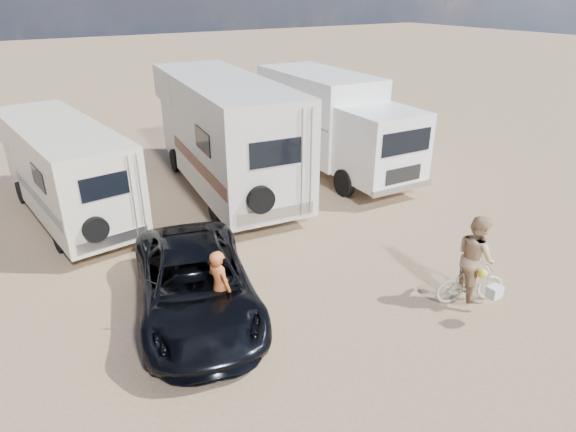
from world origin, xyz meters
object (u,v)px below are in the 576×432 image
crate (288,204)px  rider_man (220,295)px  box_truck (335,125)px  bike_parked (403,174)px  rider_woman (474,264)px  bike_man (221,309)px  dark_suv (195,284)px  bike_woman (471,283)px  cooler (272,213)px  rv_left (65,172)px  rv_main (225,136)px

crate → rider_man: bearing=-134.3°
box_truck → bike_parked: bearing=-63.2°
rider_woman → bike_man: bearing=90.6°
dark_suv → bike_woman: 5.90m
dark_suv → cooler: bearing=55.0°
bike_man → bike_parked: 9.62m
rider_woman → bike_woman: bearing=0.0°
dark_suv → cooler: 4.75m
bike_man → bike_woman: bike_woman is taller
rider_woman → bike_parked: (3.74, 5.99, -0.52)m
rv_left → bike_man: (1.54, -7.29, -0.95)m
rv_main → bike_man: bearing=-109.7°
dark_suv → crate: dark_suv is taller
bike_man → rider_man: (0.00, 0.00, 0.35)m
rv_left → bike_woman: rv_left is taller
box_truck → crate: size_ratio=16.84×
rv_main → bike_woman: size_ratio=5.30×
box_truck → bike_man: 10.11m
rv_left → bike_woman: (6.54, -9.27, -0.94)m
cooler → dark_suv: bearing=-143.5°
bike_man → rider_woman: size_ratio=0.91×
rv_left → bike_parked: (10.28, -3.29, -0.99)m
box_truck → dark_suv: size_ratio=1.53×
rv_left → rider_woman: rv_left is taller
cooler → crate: cooler is taller
crate → rv_main: bearing=107.8°
bike_man → rv_left: bearing=-2.6°
rv_left → bike_woman: bearing=-61.6°
box_truck → rider_woman: size_ratio=4.07×
bike_man → crate: (4.24, 4.34, -0.27)m
crate → dark_suv: bearing=-141.3°
dark_suv → bike_man: 0.85m
cooler → bike_woman: bearing=-78.5°
rv_left → crate: 6.61m
rv_left → crate: (5.78, -2.95, -1.22)m
rv_main → bike_woman: 9.17m
box_truck → bike_man: (-7.60, -6.54, -1.28)m
rv_main → rider_woman: bearing=-73.5°
box_truck → bike_parked: (1.14, -2.53, -1.32)m
box_truck → bike_woman: box_truck is taller
crate → bike_woman: bearing=-83.2°
rv_main → rider_woman: size_ratio=4.39×
box_truck → rider_man: bearing=-136.7°
rider_woman → crate: rider_woman is taller
rv_main → bike_woman: bearing=-73.5°
rv_main → bike_parked: bearing=-22.4°
bike_man → cooler: size_ratio=2.81×
rider_woman → cooler: (-1.61, 5.83, -0.70)m
rider_woman → bike_parked: size_ratio=1.18×
rv_left → rider_woman: size_ratio=3.68×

